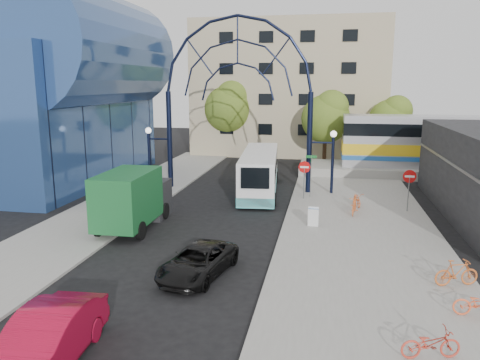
% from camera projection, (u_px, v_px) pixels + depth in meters
% --- Properties ---
extents(ground, '(120.00, 120.00, 0.00)m').
position_uv_depth(ground, '(177.00, 262.00, 20.07)').
color(ground, black).
rests_on(ground, ground).
extents(sidewalk_east, '(8.00, 56.00, 0.12)m').
position_uv_depth(sidewalk_east, '(362.00, 242.00, 22.48)').
color(sidewalk_east, gray).
rests_on(sidewalk_east, ground).
extents(plaza_west, '(5.00, 50.00, 0.12)m').
position_uv_depth(plaza_west, '(101.00, 215.00, 27.00)').
color(plaza_west, gray).
rests_on(plaza_west, ground).
extents(gateway_arch, '(13.64, 0.44, 12.10)m').
position_uv_depth(gateway_arch, '(238.00, 68.00, 31.82)').
color(gateway_arch, black).
rests_on(gateway_arch, ground).
extents(stop_sign, '(0.80, 0.07, 2.50)m').
position_uv_depth(stop_sign, '(304.00, 171.00, 30.36)').
color(stop_sign, slate).
rests_on(stop_sign, sidewalk_east).
extents(do_not_enter_sign, '(0.76, 0.07, 2.48)m').
position_uv_depth(do_not_enter_sign, '(409.00, 180.00, 27.33)').
color(do_not_enter_sign, slate).
rests_on(do_not_enter_sign, sidewalk_east).
extents(street_name_sign, '(0.70, 0.70, 2.80)m').
position_uv_depth(street_name_sign, '(311.00, 167.00, 30.84)').
color(street_name_sign, slate).
rests_on(street_name_sign, sidewalk_east).
extents(sandwich_board, '(0.55, 0.61, 0.99)m').
position_uv_depth(sandwich_board, '(313.00, 215.00, 24.67)').
color(sandwich_board, white).
rests_on(sandwich_board, sidewalk_east).
extents(transit_hall, '(16.50, 18.00, 14.50)m').
position_uv_depth(transit_hall, '(45.00, 95.00, 35.89)').
color(transit_hall, navy).
rests_on(transit_hall, ground).
extents(apartment_block, '(20.00, 12.10, 14.00)m').
position_uv_depth(apartment_block, '(291.00, 88.00, 51.97)').
color(apartment_block, tan).
rests_on(apartment_block, ground).
extents(tree_north_a, '(4.48, 4.48, 7.00)m').
position_uv_depth(tree_north_a, '(327.00, 116.00, 43.01)').
color(tree_north_a, '#382314').
rests_on(tree_north_a, ground).
extents(tree_north_b, '(5.12, 5.12, 8.00)m').
position_uv_depth(tree_north_b, '(230.00, 106.00, 48.51)').
color(tree_north_b, '#382314').
rests_on(tree_north_b, ground).
extents(tree_north_c, '(4.16, 4.16, 6.50)m').
position_uv_depth(tree_north_c, '(392.00, 119.00, 43.93)').
color(tree_north_c, '#382314').
rests_on(tree_north_c, ground).
extents(city_bus, '(3.24, 10.61, 2.87)m').
position_uv_depth(city_bus, '(260.00, 171.00, 32.79)').
color(city_bus, white).
rests_on(city_bus, ground).
extents(green_truck, '(2.50, 6.23, 3.12)m').
position_uv_depth(green_truck, '(134.00, 198.00, 24.78)').
color(green_truck, black).
rests_on(green_truck, ground).
extents(black_suv, '(2.80, 4.63, 1.20)m').
position_uv_depth(black_suv, '(198.00, 262.00, 18.56)').
color(black_suv, black).
rests_on(black_suv, ground).
extents(red_sedan, '(1.98, 4.85, 1.56)m').
position_uv_depth(red_sedan, '(45.00, 341.00, 12.49)').
color(red_sedan, '#A40A28').
rests_on(red_sedan, ground).
extents(bike_near_a, '(0.83, 1.70, 0.85)m').
position_uv_depth(bike_near_a, '(357.00, 199.00, 28.83)').
color(bike_near_a, '#E15F2D').
rests_on(bike_near_a, sidewalk_east).
extents(bike_near_b, '(0.78, 1.83, 1.07)m').
position_uv_depth(bike_near_b, '(354.00, 205.00, 27.01)').
color(bike_near_b, orange).
rests_on(bike_near_b, sidewalk_east).
extents(bike_far_b, '(1.77, 0.94, 1.02)m').
position_uv_depth(bike_far_b, '(457.00, 273.00, 17.38)').
color(bike_far_b, '#CC6028').
rests_on(bike_far_b, sidewalk_east).
extents(bike_far_c, '(1.76, 0.96, 0.88)m').
position_uv_depth(bike_far_c, '(431.00, 343.00, 12.79)').
color(bike_far_c, red).
rests_on(bike_far_c, sidewalk_east).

